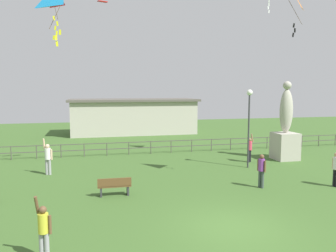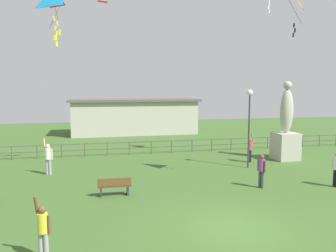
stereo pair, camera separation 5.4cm
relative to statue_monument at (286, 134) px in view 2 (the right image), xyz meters
The scene contains 12 objects.
ground_plane 13.00m from the statue_monument, 129.77° to the right, with size 80.00×80.00×0.00m, color #3D6028.
statue_monument is the anchor object (origin of this frame).
lamppost 4.28m from the statue_monument, 155.15° to the right, with size 0.36×0.36×4.78m.
park_bench 13.19m from the statue_monument, 155.87° to the right, with size 1.51×0.45×0.85m.
person_1 17.90m from the statue_monument, 143.31° to the right, with size 0.47×0.37×1.85m.
person_2 2.91m from the statue_monument, behind, with size 0.50×0.34×1.89m.
person_3 6.57m from the statue_monument, 100.90° to the right, with size 0.32×0.52×1.72m.
person_4 7.58m from the statue_monument, 130.61° to the right, with size 0.31×0.47×1.66m.
person_5 15.35m from the statue_monument, behind, with size 0.52×0.37×2.05m.
kite_1 9.79m from the statue_monument, 123.49° to the right, with size 1.00×0.99×2.42m.
waterfront_railing 9.58m from the statue_monument, 154.45° to the left, with size 36.05×0.06×0.95m.
pavilion_building 18.12m from the statue_monument, 117.31° to the left, with size 13.65×5.53×3.73m.
Camera 2 is at (-4.73, -10.41, 4.81)m, focal length 36.01 mm.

